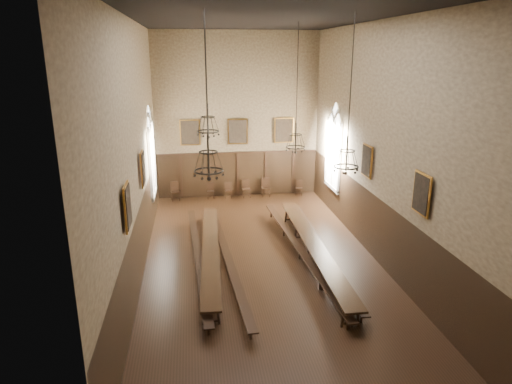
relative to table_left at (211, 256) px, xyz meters
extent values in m
cube|color=black|center=(1.98, -0.17, -0.37)|extent=(9.00, 18.00, 0.02)
cube|color=black|center=(1.98, -0.17, 8.65)|extent=(9.00, 18.00, 0.02)
cube|color=#93805A|center=(1.98, 8.84, 4.14)|extent=(9.00, 0.02, 9.00)
cube|color=#93805A|center=(1.98, -9.18, 4.14)|extent=(9.00, 0.02, 9.00)
cube|color=#93805A|center=(-2.53, -0.17, 4.14)|extent=(0.02, 18.00, 9.00)
cube|color=#93805A|center=(6.49, -0.17, 4.14)|extent=(0.02, 18.00, 9.00)
cube|color=black|center=(0.00, 0.00, 0.32)|extent=(1.04, 9.16, 0.06)
cube|color=black|center=(3.97, -0.33, 0.38)|extent=(0.84, 9.94, 0.07)
cube|color=black|center=(-0.50, 0.06, 0.08)|extent=(0.76, 10.18, 0.05)
cube|color=black|center=(0.61, -0.25, 0.08)|extent=(0.92, 10.34, 0.05)
cube|color=black|center=(3.49, -0.03, 0.10)|extent=(0.93, 10.73, 0.05)
cube|color=black|center=(4.42, -0.03, 0.07)|extent=(0.56, 10.05, 0.05)
cube|color=black|center=(-1.57, 8.33, 0.13)|extent=(0.52, 0.52, 0.05)
cube|color=black|center=(-1.57, 8.53, 0.41)|extent=(0.46, 0.11, 0.54)
cube|color=black|center=(0.39, 8.40, 0.06)|extent=(0.39, 0.39, 0.05)
cube|color=black|center=(0.39, 8.56, 0.29)|extent=(0.39, 0.04, 0.46)
cube|color=black|center=(1.37, 8.37, 0.06)|extent=(0.41, 0.41, 0.05)
cube|color=black|center=(1.37, 8.53, 0.29)|extent=(0.39, 0.06, 0.46)
cube|color=black|center=(2.39, 8.35, 0.12)|extent=(0.47, 0.47, 0.05)
cube|color=black|center=(2.39, 8.54, 0.38)|extent=(0.44, 0.07, 0.53)
cube|color=black|center=(3.52, 8.37, 0.13)|extent=(0.47, 0.47, 0.05)
cube|color=black|center=(3.52, 8.57, 0.40)|extent=(0.46, 0.06, 0.54)
cube|color=black|center=(5.43, 8.29, 0.06)|extent=(0.47, 0.47, 0.05)
cube|color=black|center=(5.43, 8.46, 0.30)|extent=(0.39, 0.13, 0.47)
cylinder|color=black|center=(0.14, 2.45, 7.08)|extent=(0.03, 0.03, 3.12)
torus|color=black|center=(0.14, 2.45, 4.41)|extent=(0.90, 0.90, 0.05)
torus|color=black|center=(0.14, 2.45, 4.99)|extent=(0.57, 0.57, 0.04)
cylinder|color=black|center=(0.14, 2.45, 4.89)|extent=(0.06, 0.06, 1.27)
cylinder|color=black|center=(3.76, 2.29, 6.67)|extent=(0.03, 0.03, 3.94)
torus|color=black|center=(3.76, 2.29, 3.68)|extent=(0.82, 0.82, 0.05)
torus|color=black|center=(3.76, 2.29, 4.22)|extent=(0.52, 0.52, 0.04)
cylinder|color=black|center=(3.76, 2.29, 4.12)|extent=(0.06, 0.06, 1.16)
cylinder|color=black|center=(-0.07, -2.72, 6.91)|extent=(0.03, 0.03, 3.47)
torus|color=black|center=(-0.07, -2.72, 4.05)|extent=(0.90, 0.90, 0.05)
torus|color=black|center=(-0.07, -2.72, 4.64)|extent=(0.57, 0.57, 0.04)
cylinder|color=black|center=(-0.07, -2.72, 4.53)|extent=(0.06, 0.06, 1.28)
cylinder|color=black|center=(4.24, -2.70, 6.82)|extent=(0.03, 0.03, 3.64)
torus|color=black|center=(4.24, -2.70, 4.03)|extent=(0.79, 0.79, 0.05)
torus|color=black|center=(4.24, -2.70, 4.54)|extent=(0.50, 0.50, 0.04)
cylinder|color=black|center=(4.24, -2.70, 4.45)|extent=(0.06, 0.06, 1.11)
cube|color=#AA7228|center=(-0.62, 8.71, 3.34)|extent=(1.10, 0.12, 1.40)
cube|color=black|center=(-0.62, 8.71, 3.34)|extent=(0.98, 0.02, 1.28)
cube|color=#AA7228|center=(1.98, 8.71, 3.34)|extent=(1.10, 0.12, 1.40)
cube|color=black|center=(1.98, 8.71, 3.34)|extent=(0.98, 0.02, 1.28)
cube|color=#AA7228|center=(4.58, 8.71, 3.34)|extent=(1.10, 0.12, 1.40)
cube|color=black|center=(4.58, 8.71, 3.34)|extent=(0.98, 0.02, 1.28)
cube|color=#AA7228|center=(-2.40, 0.83, 3.34)|extent=(0.12, 1.00, 1.30)
cube|color=black|center=(-2.40, 0.83, 3.34)|extent=(0.02, 0.88, 1.18)
cube|color=#AA7228|center=(-2.40, -3.67, 3.34)|extent=(0.12, 1.00, 1.30)
cube|color=black|center=(-2.40, -3.67, 3.34)|extent=(0.02, 0.88, 1.18)
cube|color=#AA7228|center=(6.36, 0.83, 3.34)|extent=(0.12, 1.00, 1.30)
cube|color=black|center=(6.36, 0.83, 3.34)|extent=(0.02, 0.88, 1.18)
cube|color=#AA7228|center=(6.36, -3.67, 3.34)|extent=(0.12, 1.00, 1.30)
cube|color=black|center=(6.36, -3.67, 3.34)|extent=(0.02, 0.88, 1.18)
camera|label=1|loc=(-0.54, -16.14, 7.45)|focal=32.00mm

